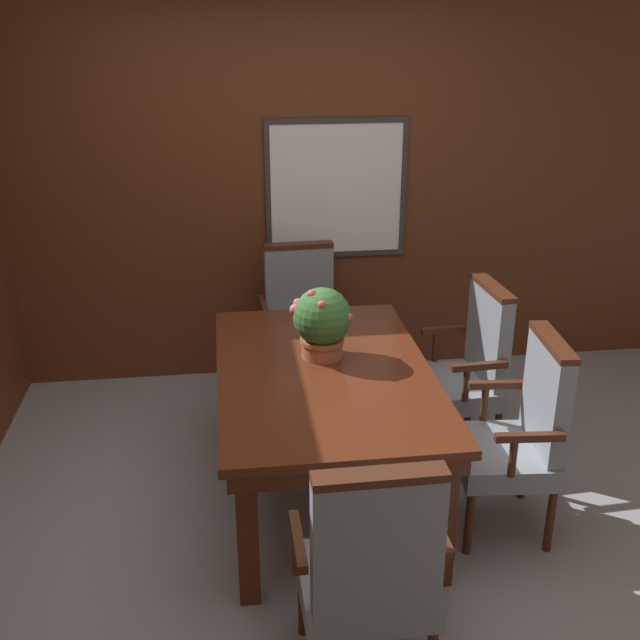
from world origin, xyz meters
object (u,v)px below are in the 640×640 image
Objects in this scene: chair_head_far at (302,317)px; potted_plant at (322,321)px; chair_right_far at (468,365)px; chair_head_near at (370,569)px; dining_table at (324,386)px; chair_right_near at (520,430)px.

chair_head_far is 2.70× the size of potted_plant.
chair_right_far is 0.97m from potted_plant.
chair_head_far is 1.00× the size of chair_head_near.
dining_table is 1.67× the size of chair_head_far.
dining_table is 0.33m from potted_plant.
dining_table is 1.22m from chair_head_near.
chair_head_far and chair_right_far have the same top height.
chair_right_far is at bearing 22.15° from dining_table.
dining_table is 1.20m from chair_head_far.
chair_right_far is (-0.02, 0.73, 0.00)m from chair_right_near.
chair_head_near is 2.70× the size of potted_plant.
chair_right_near is 1.10m from potted_plant.
chair_head_far is 1.19m from chair_right_far.
dining_table is at bearing -94.10° from chair_head_far.
chair_head_near is (-0.02, -2.41, 0.00)m from chair_head_far.
chair_right_far is 2.70× the size of potted_plant.
chair_right_far is at bearing 13.30° from potted_plant.
potted_plant reaches higher than chair_right_far.
chair_right_near is 1.00× the size of chair_right_far.
chair_right_near is 1.00× the size of chair_head_near.
chair_head_far is 1.79m from chair_right_near.
chair_head_far is 1.11m from potted_plant.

